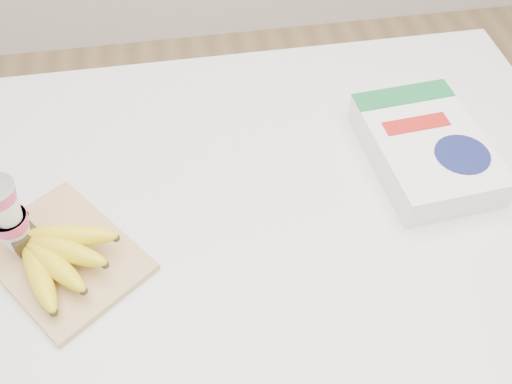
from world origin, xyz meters
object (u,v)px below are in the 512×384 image
table (258,314)px  cutting_board (63,256)px  cereal_box (426,148)px  yogurt_stack (7,215)px  bananas (55,255)px

table → cutting_board: size_ratio=4.73×
cutting_board → cereal_box: 0.72m
table → yogurt_stack: size_ratio=8.56×
yogurt_stack → cereal_box: 0.78m
table → cereal_box: (0.34, 0.02, 0.53)m
cutting_board → bananas: bananas is taller
cereal_box → cutting_board: bearing=-174.4°
table → cereal_box: cereal_box is taller
table → cutting_board: bearing=-164.8°
bananas → yogurt_stack: bearing=141.3°
table → yogurt_stack: (-0.43, -0.07, 0.59)m
cutting_board → bananas: (-0.00, -0.02, 0.03)m
bananas → cereal_box: bearing=11.5°
cutting_board → yogurt_stack: size_ratio=1.81×
bananas → cereal_box: bananas is taller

